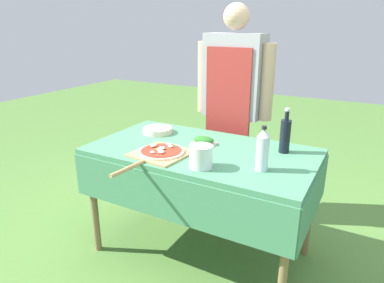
{
  "coord_description": "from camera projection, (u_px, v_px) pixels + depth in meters",
  "views": [
    {
      "loc": [
        0.95,
        -1.85,
        1.56
      ],
      "look_at": [
        -0.07,
        0.0,
        0.83
      ],
      "focal_mm": 32.0,
      "sensor_mm": 36.0,
      "label": 1
    }
  ],
  "objects": [
    {
      "name": "oil_bottle",
      "position": [
        285.0,
        135.0,
        2.13
      ],
      "size": [
        0.07,
        0.07,
        0.28
      ],
      "color": "black",
      "rests_on": "prep_table"
    },
    {
      "name": "herb_container",
      "position": [
        204.0,
        141.0,
        2.3
      ],
      "size": [
        0.18,
        0.13,
        0.05
      ],
      "rotation": [
        0.0,
        0.0,
        0.12
      ],
      "color": "silver",
      "rests_on": "prep_table"
    },
    {
      "name": "pizza_on_peel",
      "position": [
        160.0,
        153.0,
        2.11
      ],
      "size": [
        0.35,
        0.59,
        0.05
      ],
      "rotation": [
        0.0,
        0.0,
        -0.11
      ],
      "color": "tan",
      "rests_on": "prep_table"
    },
    {
      "name": "water_bottle",
      "position": [
        263.0,
        150.0,
        1.86
      ],
      "size": [
        0.07,
        0.07,
        0.26
      ],
      "color": "silver",
      "rests_on": "prep_table"
    },
    {
      "name": "ground_plane",
      "position": [
        200.0,
        251.0,
        2.48
      ],
      "size": [
        12.0,
        12.0,
        0.0
      ],
      "primitive_type": "plane",
      "color": "#517F38"
    },
    {
      "name": "prep_table",
      "position": [
        201.0,
        162.0,
        2.25
      ],
      "size": [
        1.46,
        0.81,
        0.79
      ],
      "color": "#478960",
      "rests_on": "ground"
    },
    {
      "name": "plate_stack",
      "position": [
        158.0,
        130.0,
        2.54
      ],
      "size": [
        0.22,
        0.22,
        0.04
      ],
      "color": "beige",
      "rests_on": "prep_table"
    },
    {
      "name": "mixing_tub",
      "position": [
        201.0,
        157.0,
        1.92
      ],
      "size": [
        0.13,
        0.13,
        0.13
      ],
      "primitive_type": "cylinder",
      "color": "silver",
      "rests_on": "prep_table"
    },
    {
      "name": "person_cook",
      "position": [
        233.0,
        97.0,
        2.71
      ],
      "size": [
        0.64,
        0.23,
        1.71
      ],
      "rotation": [
        0.0,
        0.0,
        3.09
      ],
      "color": "#70604C",
      "rests_on": "ground"
    }
  ]
}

